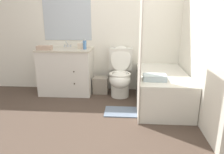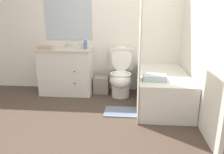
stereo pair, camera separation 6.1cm
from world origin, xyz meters
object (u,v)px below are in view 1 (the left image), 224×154
(tissue_box, at_px, (82,46))
(bath_mat, at_px, (123,112))
(sink_faucet, at_px, (67,45))
(soap_dispenser, at_px, (85,45))
(bath_towel_folded, at_px, (155,77))
(bathtub, at_px, (162,89))
(vanity_cabinet, at_px, (66,71))
(hand_towel_folded, at_px, (44,48))
(wastebasket, at_px, (101,85))
(toilet, at_px, (120,75))

(tissue_box, distance_m, bath_mat, 1.41)
(sink_faucet, bearing_deg, soap_dispenser, -30.66)
(tissue_box, distance_m, bath_towel_folded, 1.50)
(bathtub, bearing_deg, soap_dispenser, 163.37)
(sink_faucet, height_order, tissue_box, sink_faucet)
(vanity_cabinet, bearing_deg, hand_towel_folded, -152.95)
(bath_towel_folded, bearing_deg, tissue_box, 144.66)
(wastebasket, height_order, soap_dispenser, soap_dispenser)
(sink_faucet, distance_m, bathtub, 1.87)
(hand_towel_folded, height_order, bath_mat, hand_towel_folded)
(bath_mat, bearing_deg, hand_towel_folded, 155.34)
(toilet, height_order, bath_mat, toilet)
(tissue_box, height_order, soap_dispenser, soap_dispenser)
(sink_faucet, bearing_deg, tissue_box, -24.83)
(bath_mat, bearing_deg, bathtub, 30.15)
(sink_faucet, height_order, bath_towel_folded, sink_faucet)
(toilet, relative_size, hand_towel_folded, 3.57)
(bathtub, relative_size, soap_dispenser, 7.61)
(wastebasket, bearing_deg, bathtub, -24.20)
(sink_faucet, xyz_separation_m, wastebasket, (0.62, -0.14, -0.71))
(vanity_cabinet, xyz_separation_m, bath_towel_folded, (1.50, -0.81, 0.14))
(sink_faucet, xyz_separation_m, bath_towel_folded, (1.50, -0.99, -0.30))
(toilet, bearing_deg, bath_towel_folded, -55.55)
(wastebasket, xyz_separation_m, hand_towel_folded, (-0.93, -0.20, 0.72))
(vanity_cabinet, xyz_separation_m, bathtub, (1.67, -0.43, -0.16))
(toilet, height_order, wastebasket, toilet)
(toilet, relative_size, bath_towel_folded, 2.72)
(toilet, bearing_deg, soap_dispenser, 177.27)
(bathtub, bearing_deg, tissue_box, 161.17)
(wastebasket, bearing_deg, toilet, -16.77)
(vanity_cabinet, height_order, wastebasket, vanity_cabinet)
(vanity_cabinet, height_order, tissue_box, tissue_box)
(wastebasket, height_order, hand_towel_folded, hand_towel_folded)
(vanity_cabinet, relative_size, bath_towel_folded, 2.93)
(tissue_box, bearing_deg, hand_towel_folded, -162.66)
(bathtub, bearing_deg, wastebasket, 155.80)
(vanity_cabinet, distance_m, wastebasket, 0.68)
(bathtub, relative_size, tissue_box, 9.63)
(tissue_box, bearing_deg, wastebasket, 1.03)
(bath_towel_folded, bearing_deg, vanity_cabinet, 151.57)
(hand_towel_folded, bearing_deg, bath_towel_folded, -19.86)
(soap_dispenser, distance_m, bath_mat, 1.36)
(toilet, bearing_deg, wastebasket, 163.23)
(vanity_cabinet, relative_size, hand_towel_folded, 3.85)
(vanity_cabinet, height_order, soap_dispenser, soap_dispenser)
(wastebasket, distance_m, bath_mat, 0.94)
(hand_towel_folded, bearing_deg, bath_mat, -24.66)
(bathtub, height_order, bath_mat, bathtub)
(soap_dispenser, relative_size, bath_mat, 0.33)
(toilet, relative_size, tissue_box, 6.09)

